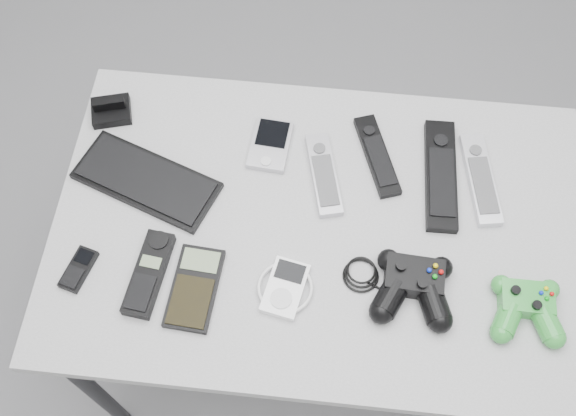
# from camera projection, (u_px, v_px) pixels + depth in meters

# --- Properties ---
(floor) EXTENTS (3.50, 3.50, 0.00)m
(floor) POSITION_uv_depth(u_px,v_px,m) (318.00, 326.00, 1.98)
(floor) COLOR slate
(floor) RESTS_ON ground
(desk) EXTENTS (1.06, 0.68, 0.71)m
(desk) POSITION_uv_depth(u_px,v_px,m) (319.00, 239.00, 1.39)
(desk) COLOR gray
(desk) RESTS_ON floor
(pda_keyboard) EXTENTS (0.32, 0.22, 0.02)m
(pda_keyboard) POSITION_uv_depth(u_px,v_px,m) (146.00, 180.00, 1.37)
(pda_keyboard) COLOR black
(pda_keyboard) RESTS_ON desk
(dock_bracket) EXTENTS (0.10, 0.09, 0.04)m
(dock_bracket) POSITION_uv_depth(u_px,v_px,m) (110.00, 108.00, 1.44)
(dock_bracket) COLOR black
(dock_bracket) RESTS_ON desk
(pda) EXTENTS (0.09, 0.13, 0.02)m
(pda) POSITION_uv_depth(u_px,v_px,m) (270.00, 145.00, 1.41)
(pda) COLOR #B0AFB6
(pda) RESTS_ON desk
(remote_silver_a) EXTENTS (0.09, 0.20, 0.02)m
(remote_silver_a) POSITION_uv_depth(u_px,v_px,m) (324.00, 174.00, 1.38)
(remote_silver_a) COLOR #B0AFB6
(remote_silver_a) RESTS_ON desk
(remote_black_a) EXTENTS (0.11, 0.20, 0.02)m
(remote_black_a) POSITION_uv_depth(u_px,v_px,m) (377.00, 155.00, 1.40)
(remote_black_a) COLOR black
(remote_black_a) RESTS_ON desk
(remote_black_b) EXTENTS (0.07, 0.26, 0.02)m
(remote_black_b) POSITION_uv_depth(u_px,v_px,m) (441.00, 174.00, 1.38)
(remote_black_b) COLOR black
(remote_black_b) RESTS_ON desk
(remote_silver_b) EXTENTS (0.08, 0.22, 0.02)m
(remote_silver_b) POSITION_uv_depth(u_px,v_px,m) (481.00, 179.00, 1.37)
(remote_silver_b) COLOR silver
(remote_silver_b) RESTS_ON desk
(mobile_phone) EXTENTS (0.06, 0.10, 0.02)m
(mobile_phone) POSITION_uv_depth(u_px,v_px,m) (78.00, 269.00, 1.28)
(mobile_phone) COLOR black
(mobile_phone) RESTS_ON desk
(cordless_handset) EXTENTS (0.07, 0.18, 0.03)m
(cordless_handset) POSITION_uv_depth(u_px,v_px,m) (149.00, 274.00, 1.27)
(cordless_handset) COLOR black
(cordless_handset) RESTS_ON desk
(calculator) EXTENTS (0.10, 0.17, 0.02)m
(calculator) POSITION_uv_depth(u_px,v_px,m) (194.00, 288.00, 1.27)
(calculator) COLOR black
(calculator) RESTS_ON desk
(mp3_player) EXTENTS (0.13, 0.13, 0.02)m
(mp3_player) POSITION_uv_depth(u_px,v_px,m) (285.00, 288.00, 1.26)
(mp3_player) COLOR white
(mp3_player) RESTS_ON desk
(controller_black) EXTENTS (0.27, 0.18, 0.05)m
(controller_black) POSITION_uv_depth(u_px,v_px,m) (414.00, 284.00, 1.25)
(controller_black) COLOR black
(controller_black) RESTS_ON desk
(controller_green) EXTENTS (0.14, 0.14, 0.05)m
(controller_green) POSITION_uv_depth(u_px,v_px,m) (527.00, 306.00, 1.23)
(controller_green) COLOR #23822A
(controller_green) RESTS_ON desk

